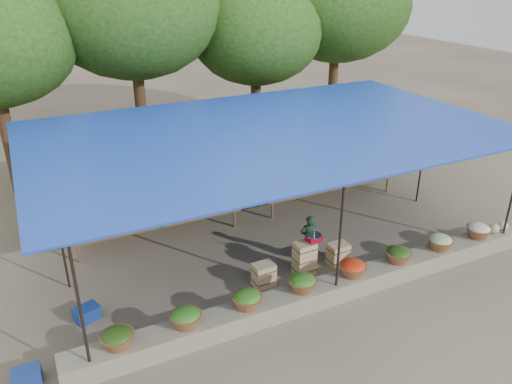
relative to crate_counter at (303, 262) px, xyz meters
name	(u,v)px	position (x,y,z in m)	size (l,w,h in m)	color
ground	(269,237)	(0.07, 1.75, -0.31)	(60.00, 60.00, 0.00)	brown
stone_curb	(331,289)	(0.07, -1.00, -0.11)	(10.60, 0.55, 0.40)	#686353
stall_canopy	(269,135)	(0.07, 1.82, 2.36)	(10.80, 6.60, 2.82)	black
produce_baskets	(328,276)	(-0.03, -1.00, 0.25)	(8.98, 0.58, 0.34)	brown
netting_backdrop	(220,152)	(0.07, 4.90, 0.94)	(10.60, 0.06, 2.50)	#1A491F
tree_row	(196,18)	(0.57, 7.83, 4.39)	(16.51, 5.50, 7.12)	#3E2A16
fruit_table_left	(156,214)	(-2.42, 3.10, 0.30)	(4.21, 0.95, 0.93)	#523C20
fruit_table_right	(325,179)	(2.58, 3.10, 0.30)	(4.21, 0.95, 0.93)	#523C20
crate_counter	(303,262)	(0.00, 0.00, 0.00)	(2.36, 0.35, 0.77)	tan
weighing_scale	(314,238)	(0.25, 0.00, 0.54)	(0.33, 0.33, 0.35)	#A80D1F
vendor_seated	(309,239)	(0.39, 0.41, 0.27)	(0.42, 0.28, 1.15)	#173420
customer_left	(87,203)	(-3.91, 3.99, 0.54)	(0.82, 0.64, 1.69)	slate
customer_mid	(295,163)	(2.13, 4.09, 0.53)	(1.09, 0.63, 1.68)	slate
customer_right	(343,164)	(3.49, 3.55, 0.44)	(0.88, 0.37, 1.50)	slate
blue_crate_front	(27,377)	(-5.69, -0.76, -0.18)	(0.45, 0.32, 0.27)	navy
blue_crate_back	(87,313)	(-4.55, 0.48, -0.17)	(0.46, 0.33, 0.27)	navy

